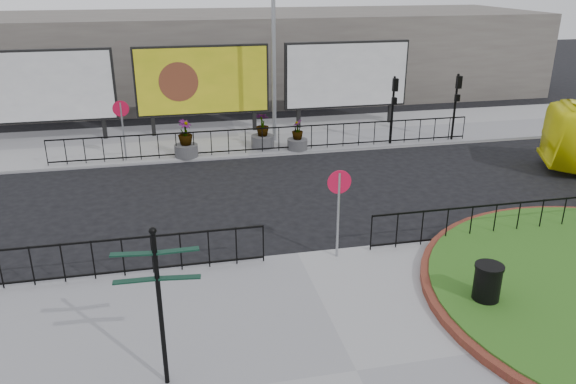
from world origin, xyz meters
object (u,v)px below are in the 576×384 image
object	(u,v)px
litter_bin	(487,286)
planter_a	(186,143)
lamp_post	(274,34)
fingerpost_sign	(159,293)
billboard_mid	(203,81)
planter_c	(297,139)
planter_b	(263,135)

from	to	relation	value
litter_bin	planter_a	bearing A→B (deg)	115.54
lamp_post	fingerpost_sign	distance (m)	16.59
planter_a	billboard_mid	bearing A→B (deg)	73.47
billboard_mid	planter_a	world-z (taller)	billboard_mid
fingerpost_sign	litter_bin	bearing A→B (deg)	15.39
fingerpost_sign	planter_c	xyz separation A→B (m)	(5.79, 13.95, -1.48)
litter_bin	planter_a	distance (m)	14.30
billboard_mid	lamp_post	bearing A→B (deg)	-33.25
planter_b	planter_a	bearing A→B (deg)	-169.29
lamp_post	planter_a	bearing A→B (deg)	-158.53
billboard_mid	fingerpost_sign	xyz separation A→B (m)	(-2.09, -17.52, -0.53)
planter_b	litter_bin	bearing A→B (deg)	-78.22
planter_c	planter_a	bearing A→B (deg)	180.00
fingerpost_sign	litter_bin	xyz separation A→B (m)	(7.20, 1.05, -1.40)
planter_b	planter_c	bearing A→B (deg)	-24.04
fingerpost_sign	planter_b	bearing A→B (deg)	80.40
planter_a	planter_b	distance (m)	3.40
litter_bin	planter_b	world-z (taller)	planter_b
fingerpost_sign	planter_a	world-z (taller)	fingerpost_sign
litter_bin	planter_b	bearing A→B (deg)	101.78
planter_c	planter_b	bearing A→B (deg)	155.96
litter_bin	planter_b	distance (m)	13.82
litter_bin	planter_c	xyz separation A→B (m)	(-1.40, 12.90, -0.08)
planter_c	billboard_mid	bearing A→B (deg)	136.01
fingerpost_sign	litter_bin	size ratio (longest dim) A/B	2.98
billboard_mid	fingerpost_sign	world-z (taller)	billboard_mid
billboard_mid	litter_bin	xyz separation A→B (m)	(5.10, -16.47, -1.93)
fingerpost_sign	litter_bin	world-z (taller)	fingerpost_sign
fingerpost_sign	litter_bin	distance (m)	7.41
billboard_mid	planter_c	distance (m)	5.52
planter_a	planter_b	xyz separation A→B (m)	(3.34, 0.63, -0.04)
billboard_mid	litter_bin	bearing A→B (deg)	-72.78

